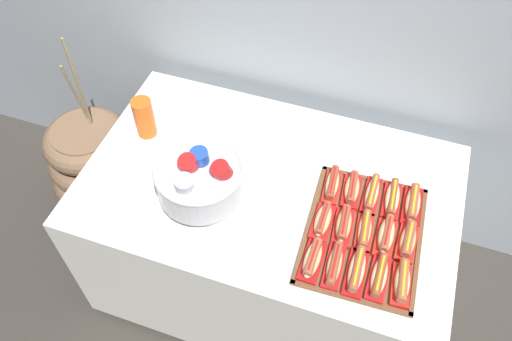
{
  "coord_description": "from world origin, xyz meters",
  "views": [
    {
      "loc": [
        0.34,
        -1.15,
        2.34
      ],
      "look_at": [
        -0.06,
        0.01,
        0.81
      ],
      "focal_mm": 35.95,
      "sensor_mm": 36.0,
      "label": 1
    }
  ],
  "objects_px": {
    "hot_dog_4": "(402,282)",
    "hot_dog_10": "(332,185)",
    "hot_dog_12": "(372,194)",
    "punch_bowl": "(200,179)",
    "hot_dog_9": "(408,241)",
    "hot_dog_2": "(356,271)",
    "hot_dog_13": "(392,199)",
    "floor_vase": "(97,168)",
    "hot_dog_0": "(312,259)",
    "serving_tray": "(363,235)",
    "hot_dog_1": "(334,265)",
    "hot_dog_5": "(323,220)",
    "hot_dog_3": "(379,277)",
    "hot_dog_14": "(413,204)",
    "hot_dog_7": "(364,230)",
    "hot_dog_11": "(352,189)",
    "cup_stack": "(144,118)",
    "hot_dog_6": "(344,225)",
    "hot_dog_8": "(386,235)",
    "buffet_table": "(268,233)"
  },
  "relations": [
    {
      "from": "hot_dog_2",
      "to": "hot_dog_13",
      "type": "relative_size",
      "value": 1.04
    },
    {
      "from": "hot_dog_14",
      "to": "hot_dog_2",
      "type": "bearing_deg",
      "value": -112.29
    },
    {
      "from": "hot_dog_5",
      "to": "hot_dog_11",
      "type": "height_order",
      "value": "hot_dog_11"
    },
    {
      "from": "hot_dog_1",
      "to": "hot_dog_2",
      "type": "distance_m",
      "value": 0.08
    },
    {
      "from": "hot_dog_11",
      "to": "hot_dog_2",
      "type": "bearing_deg",
      "value": -75.04
    },
    {
      "from": "hot_dog_6",
      "to": "hot_dog_13",
      "type": "relative_size",
      "value": 0.94
    },
    {
      "from": "hot_dog_7",
      "to": "hot_dog_13",
      "type": "distance_m",
      "value": 0.18
    },
    {
      "from": "hot_dog_7",
      "to": "hot_dog_10",
      "type": "relative_size",
      "value": 1.05
    },
    {
      "from": "floor_vase",
      "to": "punch_bowl",
      "type": "distance_m",
      "value": 1.06
    },
    {
      "from": "hot_dog_4",
      "to": "punch_bowl",
      "type": "height_order",
      "value": "punch_bowl"
    },
    {
      "from": "buffet_table",
      "to": "hot_dog_2",
      "type": "height_order",
      "value": "hot_dog_2"
    },
    {
      "from": "floor_vase",
      "to": "hot_dog_7",
      "type": "distance_m",
      "value": 1.5
    },
    {
      "from": "hot_dog_13",
      "to": "hot_dog_14",
      "type": "bearing_deg",
      "value": 2.15
    },
    {
      "from": "hot_dog_2",
      "to": "cup_stack",
      "type": "relative_size",
      "value": 1.03
    },
    {
      "from": "hot_dog_4",
      "to": "hot_dog_9",
      "type": "height_order",
      "value": "hot_dog_4"
    },
    {
      "from": "hot_dog_7",
      "to": "buffet_table",
      "type": "bearing_deg",
      "value": 163.93
    },
    {
      "from": "hot_dog_0",
      "to": "hot_dog_9",
      "type": "bearing_deg",
      "value": 30.96
    },
    {
      "from": "hot_dog_0",
      "to": "hot_dog_2",
      "type": "xyz_separation_m",
      "value": [
        0.15,
        0.01,
        0.0
      ]
    },
    {
      "from": "serving_tray",
      "to": "hot_dog_5",
      "type": "distance_m",
      "value": 0.15
    },
    {
      "from": "hot_dog_4",
      "to": "hot_dog_13",
      "type": "height_order",
      "value": "hot_dog_4"
    },
    {
      "from": "hot_dog_0",
      "to": "hot_dog_8",
      "type": "relative_size",
      "value": 1.01
    },
    {
      "from": "hot_dog_9",
      "to": "punch_bowl",
      "type": "bearing_deg",
      "value": -175.6
    },
    {
      "from": "hot_dog_12",
      "to": "punch_bowl",
      "type": "bearing_deg",
      "value": -159.83
    },
    {
      "from": "punch_bowl",
      "to": "cup_stack",
      "type": "height_order",
      "value": "punch_bowl"
    },
    {
      "from": "hot_dog_1",
      "to": "hot_dog_10",
      "type": "height_order",
      "value": "hot_dog_10"
    },
    {
      "from": "buffet_table",
      "to": "hot_dog_10",
      "type": "distance_m",
      "value": 0.46
    },
    {
      "from": "serving_tray",
      "to": "cup_stack",
      "type": "relative_size",
      "value": 3.04
    },
    {
      "from": "cup_stack",
      "to": "hot_dog_2",
      "type": "bearing_deg",
      "value": -20.84
    },
    {
      "from": "hot_dog_8",
      "to": "punch_bowl",
      "type": "bearing_deg",
      "value": -175.35
    },
    {
      "from": "floor_vase",
      "to": "hot_dog_0",
      "type": "distance_m",
      "value": 1.42
    },
    {
      "from": "serving_tray",
      "to": "hot_dog_13",
      "type": "relative_size",
      "value": 3.04
    },
    {
      "from": "serving_tray",
      "to": "hot_dog_7",
      "type": "relative_size",
      "value": 3.14
    },
    {
      "from": "hot_dog_13",
      "to": "hot_dog_6",
      "type": "bearing_deg",
      "value": -130.12
    },
    {
      "from": "hot_dog_8",
      "to": "hot_dog_3",
      "type": "bearing_deg",
      "value": -87.85
    },
    {
      "from": "hot_dog_4",
      "to": "hot_dog_10",
      "type": "distance_m",
      "value": 0.45
    },
    {
      "from": "hot_dog_1",
      "to": "hot_dog_9",
      "type": "bearing_deg",
      "value": 38.41
    },
    {
      "from": "hot_dog_3",
      "to": "punch_bowl",
      "type": "distance_m",
      "value": 0.69
    },
    {
      "from": "hot_dog_1",
      "to": "hot_dog_3",
      "type": "relative_size",
      "value": 1.01
    },
    {
      "from": "hot_dog_6",
      "to": "hot_dog_7",
      "type": "distance_m",
      "value": 0.08
    },
    {
      "from": "hot_dog_8",
      "to": "hot_dog_11",
      "type": "xyz_separation_m",
      "value": [
        -0.16,
        0.16,
        -0.0
      ]
    },
    {
      "from": "hot_dog_6",
      "to": "cup_stack",
      "type": "bearing_deg",
      "value": 166.98
    },
    {
      "from": "cup_stack",
      "to": "punch_bowl",
      "type": "bearing_deg",
      "value": -35.24
    },
    {
      "from": "hot_dog_2",
      "to": "hot_dog_8",
      "type": "relative_size",
      "value": 1.12
    },
    {
      "from": "hot_dog_2",
      "to": "hot_dog_9",
      "type": "distance_m",
      "value": 0.22
    },
    {
      "from": "serving_tray",
      "to": "hot_dog_14",
      "type": "relative_size",
      "value": 3.04
    },
    {
      "from": "serving_tray",
      "to": "hot_dog_1",
      "type": "height_order",
      "value": "hot_dog_1"
    },
    {
      "from": "hot_dog_12",
      "to": "hot_dog_11",
      "type": "bearing_deg",
      "value": -177.85
    },
    {
      "from": "hot_dog_0",
      "to": "hot_dog_13",
      "type": "relative_size",
      "value": 0.93
    },
    {
      "from": "floor_vase",
      "to": "hot_dog_4",
      "type": "distance_m",
      "value": 1.68
    },
    {
      "from": "floor_vase",
      "to": "hot_dog_2",
      "type": "height_order",
      "value": "floor_vase"
    }
  ]
}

